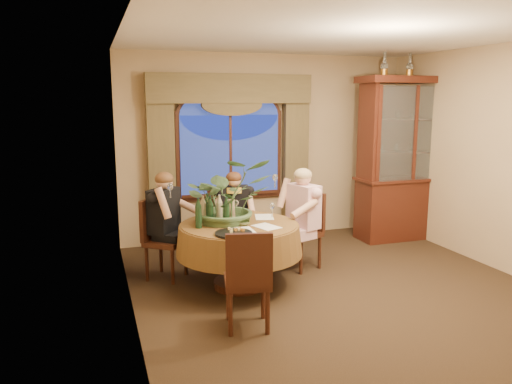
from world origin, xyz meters
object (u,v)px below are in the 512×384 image
object	(u,v)px
chair_back	(166,239)
stoneware_vase	(230,210)
oil_lamp_right	(434,65)
wine_bottle_4	(208,208)
dining_table	(239,255)
chair_right	(301,231)
wine_bottle_2	(226,212)
chair_front_left	(247,279)
oil_lamp_center	(410,65)
person_pink	(303,220)
china_cabinet	(405,159)
oil_lamp_left	(384,64)
centerpiece_plant	(227,167)
person_scarf	(234,217)
wine_bottle_3	(203,210)
olive_bowl	(243,223)
wine_bottle_1	(198,213)
chair_back_right	(225,225)
wine_bottle_5	(219,209)
wine_bottle_0	(210,211)
person_back	(164,225)

from	to	relation	value
chair_back	stoneware_vase	xyz separation A→B (m)	(0.69, -0.41, 0.40)
oil_lamp_right	wine_bottle_4	size ratio (longest dim) A/B	1.03
dining_table	chair_right	xyz separation A→B (m)	(0.93, 0.39, 0.10)
oil_lamp_right	wine_bottle_2	distance (m)	4.19
chair_front_left	chair_right	bearing A→B (deg)	62.91
oil_lamp_center	person_pink	world-z (taller)	oil_lamp_center
wine_bottle_4	china_cabinet	bearing A→B (deg)	17.19
oil_lamp_left	stoneware_vase	size ratio (longest dim) A/B	1.36
chair_back	centerpiece_plant	bearing A→B (deg)	95.78
oil_lamp_right	person_scarf	distance (m)	3.82
oil_lamp_left	wine_bottle_3	bearing A→B (deg)	-158.79
person_pink	wine_bottle_3	world-z (taller)	person_pink
olive_bowl	wine_bottle_2	world-z (taller)	wine_bottle_2
person_scarf	oil_lamp_center	bearing A→B (deg)	-161.63
chair_right	olive_bowl	xyz separation A→B (m)	(-0.91, -0.48, 0.29)
dining_table	wine_bottle_3	size ratio (longest dim) A/B	4.34
stoneware_vase	wine_bottle_1	distance (m)	0.46
chair_back_right	wine_bottle_3	xyz separation A→B (m)	(-0.49, -0.92, 0.44)
wine_bottle_1	wine_bottle_4	xyz separation A→B (m)	(0.16, 0.25, 0.00)
china_cabinet	oil_lamp_right	xyz separation A→B (m)	(0.43, 0.00, 1.40)
oil_lamp_right	chair_front_left	distance (m)	4.79
chair_front_left	centerpiece_plant	distance (m)	1.48
chair_right	chair_back	world-z (taller)	same
chair_front_left	wine_bottle_3	distance (m)	1.18
chair_back_right	dining_table	bearing A→B (deg)	90.00
wine_bottle_2	olive_bowl	bearing A→B (deg)	-2.32
person_pink	stoneware_vase	xyz separation A→B (m)	(-0.99, -0.16, 0.22)
chair_right	chair_front_left	distance (m)	1.81
oil_lamp_left	oil_lamp_center	world-z (taller)	same
person_pink	chair_back	bearing A→B (deg)	62.92
oil_lamp_left	wine_bottle_3	distance (m)	3.61
oil_lamp_right	wine_bottle_1	bearing A→B (deg)	-161.91
chair_front_left	wine_bottle_4	distance (m)	1.29
dining_table	person_scarf	xyz separation A→B (m)	(0.20, 0.92, 0.23)
wine_bottle_1	wine_bottle_4	size ratio (longest dim) A/B	1.00
stoneware_vase	wine_bottle_3	world-z (taller)	wine_bottle_3
chair_front_left	wine_bottle_3	xyz separation A→B (m)	(-0.17, 1.09, 0.44)
olive_bowl	wine_bottle_5	xyz separation A→B (m)	(-0.23, 0.16, 0.14)
chair_back	wine_bottle_1	size ratio (longest dim) A/B	2.91
chair_right	person_scarf	bearing A→B (deg)	31.09
china_cabinet	wine_bottle_3	distance (m)	3.59
wine_bottle_5	wine_bottle_0	bearing A→B (deg)	-151.12
person_back	chair_right	bearing A→B (deg)	121.75
dining_table	person_scarf	size ratio (longest dim) A/B	1.18
chair_front_left	chair_back	bearing A→B (deg)	120.96
wine_bottle_5	chair_front_left	bearing A→B (deg)	-90.63
person_back	wine_bottle_4	distance (m)	0.67
oil_lamp_right	chair_right	distance (m)	3.40
person_scarf	wine_bottle_5	bearing A→B (deg)	76.51
stoneware_vase	wine_bottle_4	size ratio (longest dim) A/B	0.76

